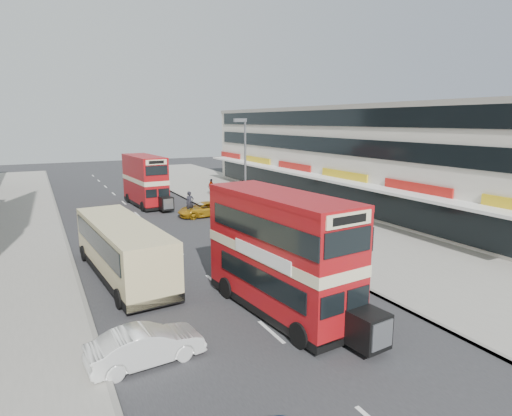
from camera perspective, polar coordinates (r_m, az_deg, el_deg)
ground at (r=15.90m, az=5.69°, el=-18.81°), size 160.00×160.00×0.00m
road_surface at (r=33.35m, az=-13.18°, el=-2.75°), size 12.00×90.00×0.01m
pavement_right at (r=37.90m, az=4.68°, el=-0.68°), size 12.00×90.00×0.15m
kerb_left at (r=32.50m, az=-23.69°, el=-3.67°), size 0.20×90.00×0.16m
kerb_right at (r=35.22m, az=-3.52°, el=-1.60°), size 0.20×90.00×0.16m
commercial_row at (r=43.45m, az=12.40°, el=6.80°), size 9.90×46.20×9.30m
street_lamp at (r=32.83m, az=-1.54°, el=5.81°), size 1.00×0.20×8.12m
bus_main at (r=18.14m, az=3.24°, el=-5.90°), size 3.33×9.02×4.93m
bus_second at (r=42.51m, az=-14.31°, el=3.52°), size 2.83×8.39×4.59m
coach at (r=23.45m, az=-17.08°, el=-4.96°), size 3.39×10.30×2.68m
car_left_front at (r=15.61m, az=-14.21°, el=-17.06°), size 3.94×1.66×1.27m
car_right_a at (r=29.42m, az=-0.65°, el=-2.92°), size 4.88×2.00×1.42m
car_right_b at (r=37.02m, az=-6.85°, el=-0.17°), size 4.41×2.07×1.22m
pedestrian_near at (r=31.82m, az=3.49°, el=-1.13°), size 0.83×0.80×1.88m
pedestrian_far at (r=46.84m, az=-5.89°, el=2.77°), size 1.07×0.86×1.70m
cyclist at (r=36.50m, az=-8.63°, el=-0.07°), size 0.70×1.63×2.25m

